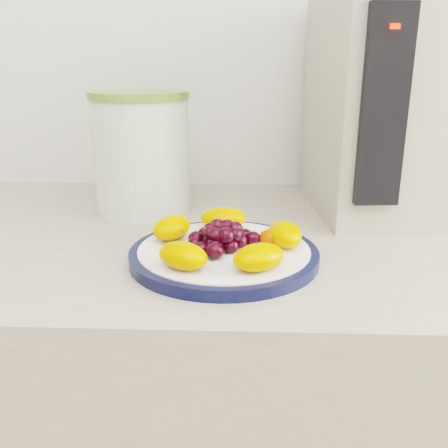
{
  "coord_description": "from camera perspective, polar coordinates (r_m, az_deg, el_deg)",
  "views": [
    {
      "loc": [
        -0.06,
        0.48,
        1.15
      ],
      "look_at": [
        -0.09,
        1.08,
        0.95
      ],
      "focal_mm": 40.0,
      "sensor_mm": 36.0,
      "label": 1
    }
  ],
  "objects": [
    {
      "name": "plate_rim",
      "position": [
        0.65,
        0.0,
        -3.56
      ],
      "size": [
        0.25,
        0.25,
        0.01
      ],
      "primitive_type": "cylinder",
      "color": "#0B1133",
      "rests_on": "counter"
    },
    {
      "name": "plate_face",
      "position": [
        0.65,
        0.0,
        -3.48
      ],
      "size": [
        0.22,
        0.22,
        0.02
      ],
      "primitive_type": "cylinder",
      "color": "white",
      "rests_on": "counter"
    },
    {
      "name": "canister",
      "position": [
        0.85,
        -9.38,
        7.58
      ],
      "size": [
        0.17,
        0.17,
        0.19
      ],
      "primitive_type": "cylinder",
      "rotation": [
        0.0,
        0.0,
        0.09
      ],
      "color": "#3D6115",
      "rests_on": "counter"
    },
    {
      "name": "canister_lid",
      "position": [
        0.84,
        -9.74,
        14.33
      ],
      "size": [
        0.18,
        0.18,
        0.01
      ],
      "primitive_type": "cylinder",
      "rotation": [
        0.0,
        0.0,
        0.09
      ],
      "color": "olive",
      "rests_on": "canister"
    },
    {
      "name": "appliance_body",
      "position": [
        0.89,
        17.7,
        13.02
      ],
      "size": [
        0.23,
        0.3,
        0.36
      ],
      "primitive_type": "cube",
      "rotation": [
        0.0,
        0.0,
        0.08
      ],
      "color": "#A6A18F",
      "rests_on": "counter"
    },
    {
      "name": "appliance_panel",
      "position": [
        0.73,
        17.77,
        12.47
      ],
      "size": [
        0.06,
        0.03,
        0.27
      ],
      "primitive_type": "cube",
      "rotation": [
        0.0,
        0.0,
        0.08
      ],
      "color": "black",
      "rests_on": "appliance_body"
    },
    {
      "name": "appliance_led",
      "position": [
        0.72,
        18.93,
        20.59
      ],
      "size": [
        0.01,
        0.01,
        0.01
      ],
      "primitive_type": "cube",
      "rotation": [
        0.0,
        0.0,
        0.08
      ],
      "color": "#FF0C05",
      "rests_on": "appliance_panel"
    },
    {
      "name": "fruit_plate",
      "position": [
        0.64,
        0.25,
        -1.5
      ],
      "size": [
        0.21,
        0.21,
        0.03
      ],
      "color": "orange",
      "rests_on": "plate_face"
    }
  ]
}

